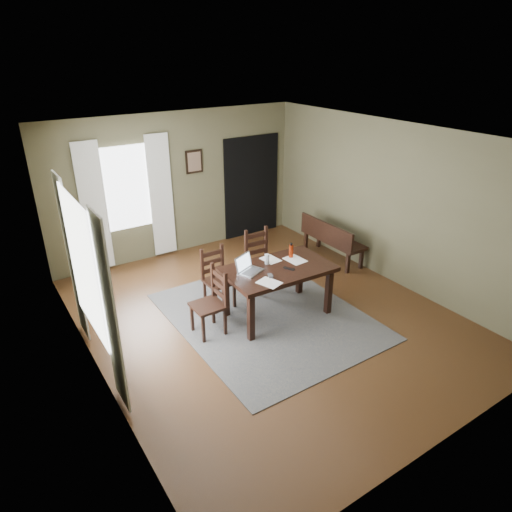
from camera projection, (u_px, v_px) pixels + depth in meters
ground at (267, 316)px, 6.97m from camera, size 5.00×6.00×0.01m
room_shell at (268, 204)px, 6.20m from camera, size 5.02×6.02×2.71m
rug at (267, 316)px, 6.96m from camera, size 2.60×3.20×0.01m
dining_table at (278, 273)px, 6.73m from camera, size 1.62×1.01×0.79m
chair_end at (211, 303)px, 6.40m from camera, size 0.43×0.43×0.98m
chair_back_left at (217, 278)px, 7.08m from camera, size 0.43×0.43×0.95m
chair_back_right at (261, 261)px, 7.59m from camera, size 0.47×0.47×1.02m
bench at (331, 237)px, 8.60m from camera, size 0.45×1.39×0.78m
laptop at (247, 267)px, 6.55m from camera, size 0.43×0.40×0.24m
computer_mouse at (270, 276)px, 6.41m from camera, size 0.09×0.11×0.03m
tv_remote at (289, 268)px, 6.63m from camera, size 0.12×0.18×0.02m
drinking_glass at (267, 259)px, 6.76m from camera, size 0.08×0.08×0.15m
water_bottle at (291, 251)px, 6.96m from camera, size 0.08×0.08×0.23m
paper_c at (270, 259)px, 6.93m from camera, size 0.25×0.31×0.00m
paper_d at (295, 260)px, 6.92m from camera, size 0.27×0.34×0.00m
paper_e at (269, 283)px, 6.25m from camera, size 0.33×0.37×0.00m
window_left at (83, 266)px, 5.27m from camera, size 0.01×1.30×1.70m
window_back at (127, 188)px, 8.10m from camera, size 1.00×0.01×1.50m
curtain_left_near at (110, 315)px, 4.77m from camera, size 0.03×0.48×2.30m
curtain_left_far at (72, 259)px, 6.01m from camera, size 0.03×0.48×2.30m
curtain_back_left at (94, 208)px, 7.88m from camera, size 0.44×0.03×2.30m
curtain_back_right at (161, 196)px, 8.49m from camera, size 0.44×0.03×2.30m
framed_picture at (194, 162)px, 8.65m from camera, size 0.34×0.03×0.44m
doorway_back at (252, 187)px, 9.59m from camera, size 1.30×0.03×2.10m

